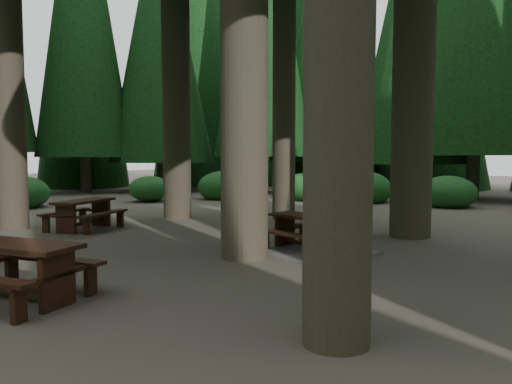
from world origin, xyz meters
The scene contains 5 objects.
ground centered at (0.00, 0.00, 0.00)m, with size 80.00×80.00×0.00m, color #575047.
picnic_table_b centered at (-4.37, 0.50, 0.49)m, with size 1.82×2.03×0.73m.
picnic_table_c centered at (1.51, 1.28, 0.23)m, with size 2.36×2.07×0.70m.
picnic_table_e centered at (0.12, -3.62, 0.50)m, with size 2.02×1.77×0.75m.
shrub_ring centered at (0.70, 0.75, 0.40)m, with size 23.86×24.64×1.49m.
Camera 1 is at (6.17, -6.77, 1.84)m, focal length 35.00 mm.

